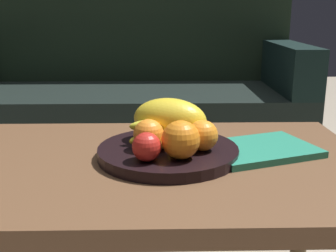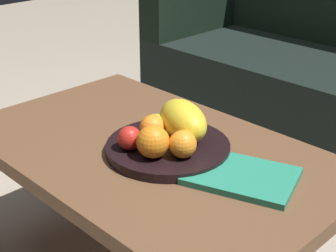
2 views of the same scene
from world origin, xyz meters
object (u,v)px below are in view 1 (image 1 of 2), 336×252
Objects in this scene: orange_front at (149,135)px; apple_left at (147,147)px; melon_large_front at (170,120)px; banana_bunch at (161,131)px; fruit_bowl at (168,152)px; coffee_table at (144,180)px; couch at (129,105)px; magazine at (260,149)px; orange_right at (181,140)px; orange_left at (203,135)px.

orange_front is 1.13× the size of apple_left.
banana_bunch is (-0.02, -0.02, -0.02)m from melon_large_front.
fruit_bowl is 0.08m from melon_large_front.
couch reaches higher than coffee_table.
melon_large_front is (0.06, 0.06, 0.13)m from coffee_table.
apple_left is 0.29m from magazine.
fruit_bowl reaches higher than coffee_table.
orange_right is at bearing -40.59° from orange_front.
fruit_bowl is 4.67× the size of orange_front.
coffee_table is 0.11m from orange_front.
fruit_bowl is 4.66× the size of orange_left.
orange_front reaches higher than magazine.
apple_left is at bearing -168.87° from orange_right.
magazine is (0.21, -0.02, -0.07)m from melon_large_front.
apple_left is (0.01, -0.08, 0.11)m from coffee_table.
coffee_table is 0.15m from orange_right.
banana_bunch is at bearing -132.08° from melon_large_front.
couch is at bearing 95.48° from apple_left.
magazine is (0.23, 0.00, -0.05)m from banana_bunch.
couch reaches higher than apple_left.
orange_right is at bearing -81.34° from couch.
fruit_bowl is 0.05m from banana_bunch.
banana_bunch is (-0.01, 0.03, 0.04)m from fruit_bowl.
fruit_bowl is at bearing -96.04° from melon_large_front.
melon_large_front is 0.13m from orange_right.
magazine is at bearing 9.77° from orange_front.
couch is 1.25m from magazine.
couch is 1.19m from melon_large_front.
melon_large_front is 0.10m from orange_left.
apple_left and banana_bunch have the same top height.
apple_left is (0.12, -1.30, 0.20)m from couch.
coffee_table is 0.61× the size of couch.
melon_large_front reaches higher than orange_left.
fruit_bowl is 0.11m from apple_left.
orange_right reaches higher than apple_left.
orange_left is 0.84× the size of orange_right.
banana_bunch is at bearing 118.47° from fruit_bowl.
melon_large_front is 2.58× the size of orange_front.
orange_front is (-0.05, -0.07, -0.02)m from melon_large_front.
melon_large_front reaches higher than banana_bunch.
fruit_bowl is at bearing 108.14° from orange_right.
coffee_table is 5.78× the size of melon_large_front.
banana_bunch is at bearing 74.97° from apple_left.
orange_left is at bearing -4.71° from coffee_table.
fruit_bowl is 5.27× the size of apple_left.
couch is at bearing 101.33° from orange_left.
orange_right is 0.33× the size of magazine.
banana_bunch reaches higher than fruit_bowl.
melon_large_front reaches higher than orange_front.
coffee_table is at bearing 96.15° from apple_left.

